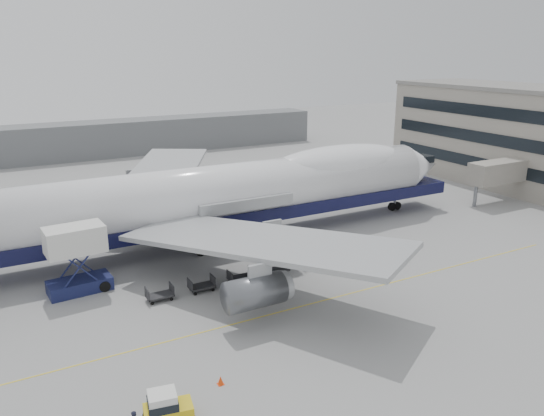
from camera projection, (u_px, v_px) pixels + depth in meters
ground at (278, 278)px, 50.83m from camera, size 260.00×260.00×0.00m
apron_line at (311, 304)px, 45.79m from camera, size 60.00×0.15×0.01m
hangar at (60, 142)px, 104.06m from camera, size 110.00×8.00×7.00m
airliner at (231, 192)px, 59.59m from camera, size 67.00×55.30×19.98m
catering_truck at (76, 256)px, 47.18m from camera, size 5.64×4.10×6.20m
baggage_tug at (166, 409)px, 31.00m from camera, size 3.05×1.99×2.07m
traffic_cone at (221, 380)px, 34.73m from camera, size 0.42×0.42×0.62m
dolly_0 at (160, 295)px, 46.29m from camera, size 2.30×1.35×1.30m
dolly_1 at (202, 286)px, 48.08m from camera, size 2.30×1.35×1.30m
dolly_2 at (240, 277)px, 49.87m from camera, size 2.30×1.35×1.30m
dolly_3 at (277, 269)px, 51.66m from camera, size 2.30×1.35×1.30m
dolly_4 at (310, 262)px, 53.45m from camera, size 2.30×1.35×1.30m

